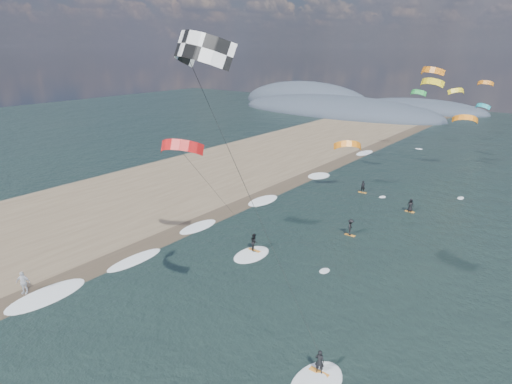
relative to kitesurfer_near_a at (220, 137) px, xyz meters
The scene contains 10 objects.
ground 16.40m from the kitesurfer_near_a, behind, with size 260.00×260.00×0.00m, color black.
sand_strip 36.08m from the kitesurfer_near_a, 160.61° to the left, with size 26.00×240.00×0.00m, color brown.
wet_sand_strip 26.47m from the kitesurfer_near_a, 150.16° to the left, with size 3.00×240.00×0.00m, color #382D23.
coastal_hills 121.43m from the kitesurfer_near_a, 115.50° to the left, with size 80.00×41.00×15.00m.
kitesurfer_near_a is the anchor object (origin of this frame).
kitesurfer_near_b 17.96m from the kitesurfer_near_a, 138.70° to the left, with size 7.16×8.83×12.16m.
far_kitesurfers 32.60m from the kitesurfer_near_a, 98.72° to the left, with size 8.54×14.49×1.80m.
bg_kite_field 62.38m from the kitesurfer_near_a, 96.27° to the left, with size 14.27×60.24×9.85m.
shoreline_surf 27.98m from the kitesurfer_near_a, 138.70° to the left, with size 2.40×79.40×0.11m.
beach_walker 24.25m from the kitesurfer_near_a, behind, with size 1.12×0.47×1.91m, color silver.
Camera 1 is at (19.99, -14.81, 18.64)m, focal length 30.00 mm.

